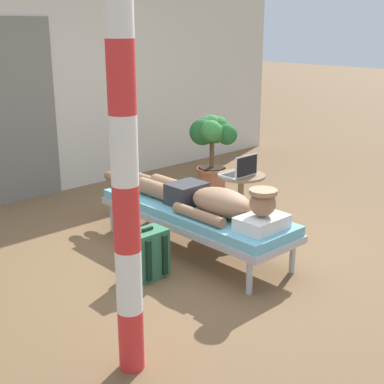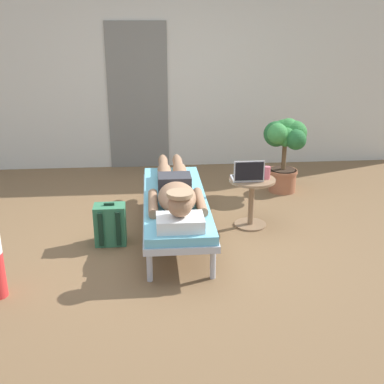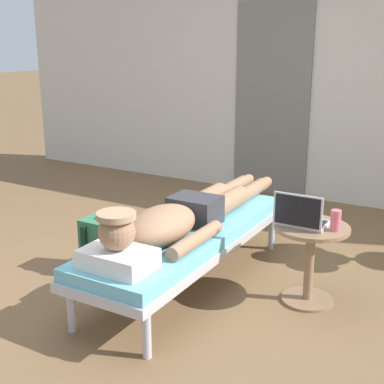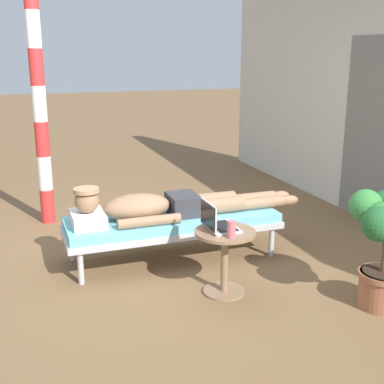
{
  "view_description": "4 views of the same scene",
  "coord_description": "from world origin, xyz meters",
  "px_view_note": "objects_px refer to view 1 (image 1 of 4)",
  "views": [
    {
      "loc": [
        -3.1,
        -3.14,
        1.97
      ],
      "look_at": [
        0.1,
        0.27,
        0.51
      ],
      "focal_mm": 50.64,
      "sensor_mm": 36.0,
      "label": 1
    },
    {
      "loc": [
        -0.22,
        -4.34,
        2.12
      ],
      "look_at": [
        0.17,
        -0.02,
        0.52
      ],
      "focal_mm": 45.43,
      "sensor_mm": 36.0,
      "label": 2
    },
    {
      "loc": [
        1.74,
        -2.77,
        1.66
      ],
      "look_at": [
        -0.06,
        0.33,
        0.61
      ],
      "focal_mm": 49.45,
      "sensor_mm": 36.0,
      "label": 3
    },
    {
      "loc": [
        4.23,
        -1.18,
        1.88
      ],
      "look_at": [
        -0.16,
        0.4,
        0.57
      ],
      "focal_mm": 47.47,
      "sensor_mm": 36.0,
      "label": 4
    }
  ],
  "objects_px": {
    "person_reclining": "(202,198)",
    "drink_glass": "(253,166)",
    "lounge_chair": "(194,214)",
    "side_table": "(241,190)",
    "potted_plant": "(212,141)",
    "porch_post": "(124,151)",
    "laptop": "(241,171)",
    "backpack": "(148,254)"
  },
  "relations": [
    {
      "from": "person_reclining",
      "to": "drink_glass",
      "type": "relative_size",
      "value": 16.44
    },
    {
      "from": "lounge_chair",
      "to": "side_table",
      "type": "xyz_separation_m",
      "value": [
        0.81,
        0.17,
        0.01
      ]
    },
    {
      "from": "drink_glass",
      "to": "potted_plant",
      "type": "xyz_separation_m",
      "value": [
        0.47,
        1.04,
        0.03
      ]
    },
    {
      "from": "person_reclining",
      "to": "potted_plant",
      "type": "height_order",
      "value": "potted_plant"
    },
    {
      "from": "potted_plant",
      "to": "porch_post",
      "type": "bearing_deg",
      "value": -142.66
    },
    {
      "from": "lounge_chair",
      "to": "porch_post",
      "type": "distance_m",
      "value": 2.04
    },
    {
      "from": "lounge_chair",
      "to": "drink_glass",
      "type": "distance_m",
      "value": 1.0
    },
    {
      "from": "laptop",
      "to": "side_table",
      "type": "bearing_deg",
      "value": 40.52
    },
    {
      "from": "side_table",
      "to": "laptop",
      "type": "distance_m",
      "value": 0.24
    },
    {
      "from": "backpack",
      "to": "lounge_chair",
      "type": "bearing_deg",
      "value": 11.47
    },
    {
      "from": "porch_post",
      "to": "laptop",
      "type": "bearing_deg",
      "value": 27.05
    },
    {
      "from": "backpack",
      "to": "porch_post",
      "type": "height_order",
      "value": "porch_post"
    },
    {
      "from": "lounge_chair",
      "to": "backpack",
      "type": "height_order",
      "value": "backpack"
    },
    {
      "from": "drink_glass",
      "to": "backpack",
      "type": "bearing_deg",
      "value": -169.84
    },
    {
      "from": "lounge_chair",
      "to": "potted_plant",
      "type": "relative_size",
      "value": 2.15
    },
    {
      "from": "potted_plant",
      "to": "person_reclining",
      "type": "bearing_deg",
      "value": -137.69
    },
    {
      "from": "lounge_chair",
      "to": "person_reclining",
      "type": "relative_size",
      "value": 0.91
    },
    {
      "from": "side_table",
      "to": "backpack",
      "type": "xyz_separation_m",
      "value": [
        -1.45,
        -0.3,
        -0.16
      ]
    },
    {
      "from": "side_table",
      "to": "backpack",
      "type": "relative_size",
      "value": 1.23
    },
    {
      "from": "porch_post",
      "to": "backpack",
      "type": "bearing_deg",
      "value": 46.7
    },
    {
      "from": "lounge_chair",
      "to": "drink_glass",
      "type": "height_order",
      "value": "drink_glass"
    },
    {
      "from": "person_reclining",
      "to": "drink_glass",
      "type": "bearing_deg",
      "value": 15.0
    },
    {
      "from": "person_reclining",
      "to": "laptop",
      "type": "height_order",
      "value": "laptop"
    },
    {
      "from": "backpack",
      "to": "porch_post",
      "type": "xyz_separation_m",
      "value": [
        -0.83,
        -0.89,
        1.13
      ]
    },
    {
      "from": "side_table",
      "to": "laptop",
      "type": "relative_size",
      "value": 1.69
    },
    {
      "from": "person_reclining",
      "to": "side_table",
      "type": "relative_size",
      "value": 4.15
    },
    {
      "from": "lounge_chair",
      "to": "drink_glass",
      "type": "relative_size",
      "value": 14.96
    },
    {
      "from": "lounge_chair",
      "to": "backpack",
      "type": "relative_size",
      "value": 4.66
    },
    {
      "from": "lounge_chair",
      "to": "laptop",
      "type": "bearing_deg",
      "value": 9.11
    },
    {
      "from": "person_reclining",
      "to": "side_table",
      "type": "distance_m",
      "value": 0.87
    },
    {
      "from": "laptop",
      "to": "porch_post",
      "type": "bearing_deg",
      "value": -152.95
    },
    {
      "from": "drink_glass",
      "to": "porch_post",
      "type": "bearing_deg",
      "value": -154.28
    },
    {
      "from": "laptop",
      "to": "potted_plant",
      "type": "height_order",
      "value": "potted_plant"
    },
    {
      "from": "porch_post",
      "to": "lounge_chair",
      "type": "bearing_deg",
      "value": 34.54
    },
    {
      "from": "porch_post",
      "to": "drink_glass",
      "type": "bearing_deg",
      "value": 25.72
    },
    {
      "from": "person_reclining",
      "to": "side_table",
      "type": "xyz_separation_m",
      "value": [
        0.81,
        0.27,
        -0.16
      ]
    },
    {
      "from": "potted_plant",
      "to": "porch_post",
      "type": "xyz_separation_m",
      "value": [
        -2.9,
        -2.21,
        0.71
      ]
    },
    {
      "from": "backpack",
      "to": "porch_post",
      "type": "relative_size",
      "value": 0.16
    },
    {
      "from": "person_reclining",
      "to": "porch_post",
      "type": "xyz_separation_m",
      "value": [
        -1.47,
        -0.92,
        0.81
      ]
    },
    {
      "from": "laptop",
      "to": "backpack",
      "type": "height_order",
      "value": "laptop"
    },
    {
      "from": "person_reclining",
      "to": "potted_plant",
      "type": "xyz_separation_m",
      "value": [
        1.43,
        1.3,
        0.1
      ]
    },
    {
      "from": "person_reclining",
      "to": "laptop",
      "type": "bearing_deg",
      "value": 16.4
    }
  ]
}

